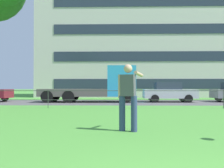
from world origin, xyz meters
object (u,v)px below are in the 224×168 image
at_px(person_thrower, 128,95).
at_px(apartment_building_background, 154,38).
at_px(flatbed_truck_right, 102,86).
at_px(car_silver_far_left, 169,92).

relative_size(person_thrower, apartment_building_background, 0.06).
bearing_deg(apartment_building_background, flatbed_truck_right, -112.82).
xyz_separation_m(flatbed_truck_right, apartment_building_background, (6.03, 14.33, 6.60)).
bearing_deg(apartment_building_background, person_thrower, -99.58).
bearing_deg(person_thrower, car_silver_far_left, 73.98).
xyz_separation_m(car_silver_far_left, apartment_building_background, (0.88, 14.22, 7.04)).
height_order(person_thrower, car_silver_far_left, person_thrower).
bearing_deg(flatbed_truck_right, person_thrower, -83.45).
bearing_deg(person_thrower, apartment_building_background, 80.42).
bearing_deg(flatbed_truck_right, car_silver_far_left, 1.17).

